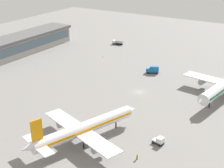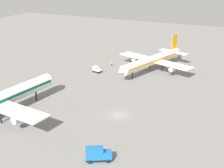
% 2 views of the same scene
% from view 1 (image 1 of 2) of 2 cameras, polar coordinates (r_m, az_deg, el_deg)
% --- Properties ---
extents(ground, '(288.00, 288.00, 0.00)m').
position_cam_1_polar(ground, '(133.38, 4.58, -1.35)').
color(ground, gray).
extents(terminal_building, '(71.59, 14.61, 9.52)m').
position_cam_1_polar(terminal_building, '(186.10, -15.52, 6.40)').
color(terminal_building, '#9E9993').
rests_on(terminal_building, ground).
extents(airplane_at_gate, '(38.82, 31.91, 12.19)m').
position_cam_1_polar(airplane_at_gate, '(98.91, -4.79, -7.46)').
color(airplane_at_gate, white).
rests_on(airplane_at_gate, ground).
extents(fuel_truck, '(2.77, 6.47, 2.50)m').
position_cam_1_polar(fuel_truck, '(197.48, 0.98, 7.07)').
color(fuel_truck, black).
rests_on(fuel_truck, ground).
extents(baggage_tug, '(2.74, 3.50, 2.30)m').
position_cam_1_polar(baggage_tug, '(99.97, 7.94, -9.44)').
color(baggage_tug, black).
rests_on(baggage_tug, ground).
extents(catering_truck, '(4.31, 5.84, 3.30)m').
position_cam_1_polar(catering_truck, '(152.99, 6.90, 2.41)').
color(catering_truck, black).
rests_on(catering_truck, ground).
extents(ground_crew_worker, '(0.41, 0.58, 1.67)m').
position_cam_1_polar(ground_crew_worker, '(93.20, 4.26, -12.09)').
color(ground_crew_worker, '#1E2338').
rests_on(ground_crew_worker, ground).
extents(safety_cone_near_gate, '(0.44, 0.44, 0.60)m').
position_cam_1_polar(safety_cone_near_gate, '(174.42, -1.57, 4.60)').
color(safety_cone_near_gate, '#EA590C').
rests_on(safety_cone_near_gate, ground).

